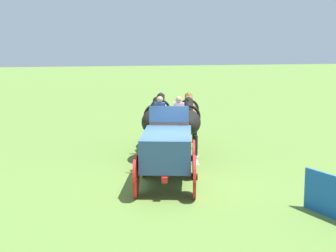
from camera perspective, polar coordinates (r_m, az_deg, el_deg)
The scene contains 6 objects.
ground_plane at distance 15.33m, azimuth -0.11°, elevation -7.03°, with size 220.00×220.00×0.00m, color olive.
show_wagon at distance 15.22m, azimuth -0.08°, elevation -2.58°, with size 5.87×2.89×2.65m.
draft_horse_rear_near at distance 18.80m, azimuth -1.56°, elevation 0.38°, with size 2.92×1.59×2.30m.
draft_horse_rear_off at distance 18.76m, azimuth 2.40°, elevation 0.31°, with size 2.94×1.56×2.29m.
draft_horse_lead_near at distance 21.39m, azimuth -1.07°, elevation 1.24°, with size 3.08×1.61×2.22m.
draft_horse_lead_off at distance 21.35m, azimuth 2.42°, elevation 1.29°, with size 3.06×1.59×2.25m.
Camera 1 is at (-14.06, 4.42, 4.21)m, focal length 52.26 mm.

